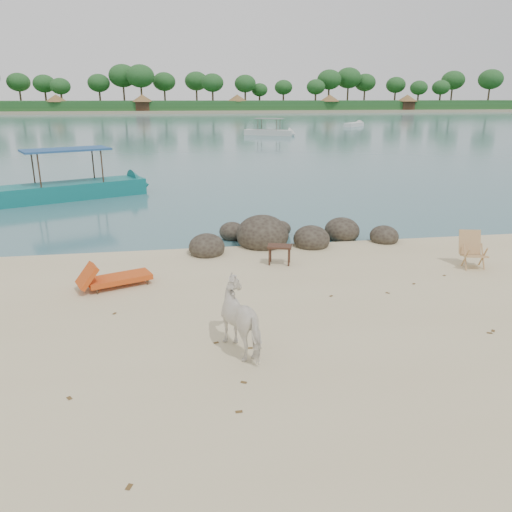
{
  "coord_description": "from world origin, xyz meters",
  "views": [
    {
      "loc": [
        -2.17,
        -7.94,
        4.23
      ],
      "look_at": [
        -0.59,
        2.0,
        1.0
      ],
      "focal_mm": 35.0,
      "sensor_mm": 36.0,
      "label": 1
    }
  ],
  "objects": [
    {
      "name": "water",
      "position": [
        0.0,
        90.0,
        0.0
      ],
      "size": [
        400.0,
        400.0,
        0.0
      ],
      "primitive_type": "plane",
      "color": "#346369",
      "rests_on": "ground"
    },
    {
      "name": "far_shore",
      "position": [
        0.0,
        170.0,
        0.0
      ],
      "size": [
        420.0,
        90.0,
        1.4
      ],
      "primitive_type": "cube",
      "color": "tan",
      "rests_on": "ground"
    },
    {
      "name": "far_scenery",
      "position": [
        0.03,
        136.7,
        3.14
      ],
      "size": [
        420.0,
        18.0,
        9.5
      ],
      "color": "#1E4C1E",
      "rests_on": "ground"
    },
    {
      "name": "boulders",
      "position": [
        0.89,
        6.15,
        0.22
      ],
      "size": [
        6.33,
        2.83,
        1.17
      ],
      "rotation": [
        0.0,
        0.0,
        -0.4
      ],
      "color": "#2C241D",
      "rests_on": "ground"
    },
    {
      "name": "cow",
      "position": [
        -1.13,
        -0.22,
        0.6
      ],
      "size": [
        1.15,
        1.55,
        1.19
      ],
      "primitive_type": "imported",
      "rotation": [
        0.0,
        0.0,
        3.55
      ],
      "color": "white",
      "rests_on": "ground"
    },
    {
      "name": "side_table",
      "position": [
        0.39,
        4.22,
        0.25
      ],
      "size": [
        0.71,
        0.56,
        0.5
      ],
      "primitive_type": null,
      "rotation": [
        0.0,
        0.0,
        -0.28
      ],
      "color": "black",
      "rests_on": "ground"
    },
    {
      "name": "lounge_chair",
      "position": [
        -3.59,
        3.25,
        0.27
      ],
      "size": [
        1.89,
        1.24,
        0.54
      ],
      "primitive_type": null,
      "rotation": [
        0.0,
        0.0,
        0.38
      ],
      "color": "#D25E18",
      "rests_on": "ground"
    },
    {
      "name": "deck_chair",
      "position": [
        5.24,
        3.14,
        0.46
      ],
      "size": [
        0.72,
        0.76,
        0.92
      ],
      "primitive_type": null,
      "rotation": [
        0.0,
        0.0,
        -0.23
      ],
      "color": "tan",
      "rests_on": "ground"
    },
    {
      "name": "boat_near",
      "position": [
        -6.79,
        14.67,
        1.74
      ],
      "size": [
        7.2,
        4.38,
        3.47
      ],
      "primitive_type": null,
      "rotation": [
        0.0,
        0.0,
        0.42
      ],
      "color": "#106968",
      "rests_on": "water"
    },
    {
      "name": "boat_mid",
      "position": [
        8.55,
        49.89,
        1.54
      ],
      "size": [
        6.19,
        4.35,
        3.07
      ],
      "primitive_type": null,
      "rotation": [
        0.0,
        0.0,
        -0.51
      ],
      "color": "beige",
      "rests_on": "water"
    },
    {
      "name": "boat_far",
      "position": [
        24.29,
        65.34,
        0.33
      ],
      "size": [
        4.63,
        5.05,
        0.65
      ],
      "primitive_type": null,
      "rotation": [
        0.0,
        0.0,
        0.85
      ],
      "color": "silver",
      "rests_on": "water"
    },
    {
      "name": "dead_leaves",
      "position": [
        0.2,
        0.26,
        0.01
      ],
      "size": [
        8.22,
        6.05,
        0.0
      ],
      "color": "brown",
      "rests_on": "ground"
    }
  ]
}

